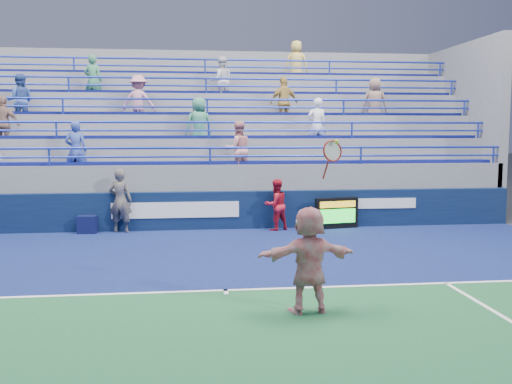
{
  "coord_description": "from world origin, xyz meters",
  "views": [
    {
      "loc": [
        -0.63,
        -9.85,
        2.83
      ],
      "look_at": [
        0.84,
        2.5,
        1.5
      ],
      "focal_mm": 40.0,
      "sensor_mm": 36.0,
      "label": 1
    }
  ],
  "objects": [
    {
      "name": "ground",
      "position": [
        0.0,
        0.0,
        0.0
      ],
      "size": [
        120.0,
        120.0,
        0.0
      ],
      "primitive_type": "plane",
      "color": "#333538"
    },
    {
      "name": "sponsor_wall",
      "position": [
        0.0,
        6.5,
        0.55
      ],
      "size": [
        18.0,
        0.32,
        1.1
      ],
      "color": "#091734",
      "rests_on": "ground"
    },
    {
      "name": "bleacher_stand",
      "position": [
        -0.01,
        10.27,
        1.54
      ],
      "size": [
        18.0,
        5.6,
        6.13
      ],
      "color": "slate",
      "rests_on": "ground"
    },
    {
      "name": "serve_speed_board",
      "position": [
        3.63,
        6.14,
        0.46
      ],
      "size": [
        1.32,
        0.38,
        0.91
      ],
      "color": "black",
      "rests_on": "ground"
    },
    {
      "name": "judge_chair",
      "position": [
        -3.42,
        6.28,
        0.29
      ],
      "size": [
        0.53,
        0.54,
        0.89
      ],
      "color": "#0B0F38",
      "rests_on": "ground"
    },
    {
      "name": "tennis_player",
      "position": [
        1.21,
        -1.33,
        0.85
      ],
      "size": [
        1.6,
        0.64,
        2.71
      ],
      "color": "silver",
      "rests_on": "ground"
    },
    {
      "name": "line_judge",
      "position": [
        -2.52,
        6.25,
        0.9
      ],
      "size": [
        0.74,
        0.57,
        1.8
      ],
      "primitive_type": "imported",
      "rotation": [
        0.0,
        0.0,
        2.91
      ],
      "color": "#15163A",
      "rests_on": "ground"
    },
    {
      "name": "ball_girl",
      "position": [
        1.84,
        6.08,
        0.74
      ],
      "size": [
        0.88,
        0.8,
        1.47
      ],
      "primitive_type": "imported",
      "rotation": [
        0.0,
        0.0,
        3.56
      ],
      "color": "red",
      "rests_on": "ground"
    }
  ]
}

